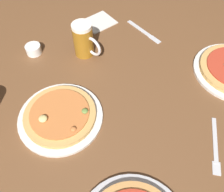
{
  "coord_description": "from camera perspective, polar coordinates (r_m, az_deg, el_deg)",
  "views": [
    {
      "loc": [
        0.28,
        -0.45,
        0.72
      ],
      "look_at": [
        0.0,
        0.0,
        0.02
      ],
      "focal_mm": 38.17,
      "sensor_mm": 36.0,
      "label": 1
    }
  ],
  "objects": [
    {
      "name": "ground_plane",
      "position": [
        0.91,
        0.0,
        -1.33
      ],
      "size": [
        2.4,
        2.4,
        0.03
      ],
      "primitive_type": "cube",
      "color": "brown"
    },
    {
      "name": "ramekin_sauce",
      "position": [
        1.11,
        -18.28,
        10.57
      ],
      "size": [
        0.07,
        0.07,
        0.04
      ],
      "primitive_type": "cylinder",
      "color": "white",
      "rests_on": "ground_plane"
    },
    {
      "name": "pizza_plate_side",
      "position": [
        0.85,
        -12.28,
        -4.62
      ],
      "size": [
        0.3,
        0.3,
        0.05
      ],
      "color": "silver",
      "rests_on": "ground_plane"
    },
    {
      "name": "fork_left",
      "position": [
        0.86,
        23.55,
        -10.91
      ],
      "size": [
        0.09,
        0.2,
        0.01
      ],
      "color": "silver",
      "rests_on": "ground_plane"
    },
    {
      "name": "knife_right",
      "position": [
        1.18,
        7.62,
        15.09
      ],
      "size": [
        0.21,
        0.09,
        0.01
      ],
      "color": "silver",
      "rests_on": "ground_plane"
    },
    {
      "name": "napkin_folded",
      "position": [
        1.23,
        -3.17,
        17.35
      ],
      "size": [
        0.17,
        0.18,
        0.01
      ],
      "primitive_type": "cube",
      "rotation": [
        0.0,
        0.0,
        -0.35
      ],
      "color": "silver",
      "rests_on": "ground_plane"
    },
    {
      "name": "beer_mug_amber",
      "position": [
        1.02,
        -6.74,
        13.16
      ],
      "size": [
        0.14,
        0.08,
        0.15
      ],
      "color": "#9E6619",
      "rests_on": "ground_plane"
    }
  ]
}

